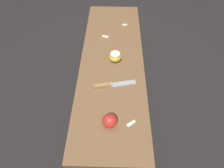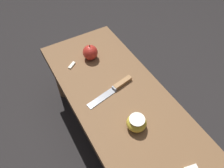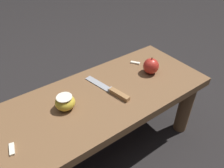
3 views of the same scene
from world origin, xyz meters
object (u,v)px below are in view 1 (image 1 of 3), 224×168
Objects in this scene: wooden_bench at (112,67)px; knife at (109,85)px; apple_cut at (115,57)px; apple_whole at (109,121)px.

knife is (-0.22, 0.02, 0.07)m from wooden_bench.
wooden_bench is 5.19× the size of knife.
wooden_bench is 0.23m from knife.
apple_cut reaches higher than knife.
wooden_bench is at bearing -0.51° from apple_whole.
knife reaches higher than wooden_bench.
apple_whole reaches higher than wooden_bench.
apple_whole is at bearing 179.49° from wooden_bench.
apple_cut is at bearing 69.17° from knife.
apple_cut is (0.22, -0.04, 0.02)m from knife.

